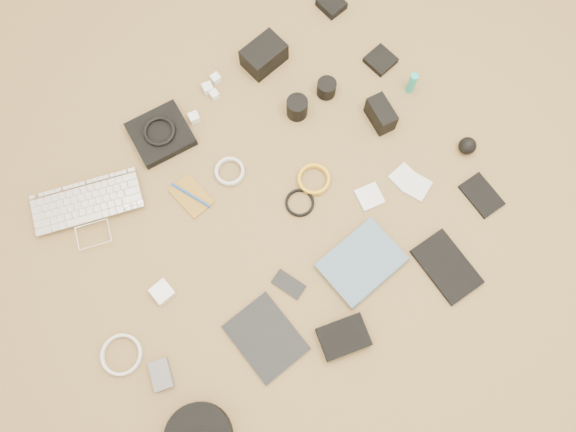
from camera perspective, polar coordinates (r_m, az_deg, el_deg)
laptop at (r=1.90m, az=-19.41°, el=-0.09°), size 0.42×0.36×0.03m
headphone_pouch at (r=1.94m, az=-12.79°, el=8.12°), size 0.21×0.21×0.03m
headphones at (r=1.92m, az=-12.94°, el=8.41°), size 0.13×0.13×0.01m
charger_a at (r=1.94m, az=-9.50°, el=9.82°), size 0.04×0.04×0.03m
charger_b at (r=2.01m, az=-7.34°, el=13.69°), size 0.03×0.03×0.03m
charger_c at (r=1.99m, az=-8.14°, el=12.72°), size 0.04×0.04×0.03m
charger_d at (r=1.98m, az=-7.48°, el=12.13°), size 0.03×0.03×0.03m
dslr_camera at (r=2.01m, az=-2.46°, el=16.00°), size 0.15×0.11×0.08m
lens_pouch at (r=2.16m, az=4.43°, el=20.65°), size 0.08×0.09×0.03m
notebook_olive at (r=1.85m, az=-9.80°, el=2.01°), size 0.09×0.14×0.01m
pen_blue at (r=1.84m, az=-9.84°, el=2.09°), size 0.05×0.14×0.01m
cable_white_a at (r=1.86m, az=-5.92°, el=4.47°), size 0.12×0.12×0.01m
lens_a at (r=1.91m, az=0.93°, el=10.97°), size 0.09×0.09×0.08m
lens_b at (r=1.96m, az=3.93°, el=12.84°), size 0.08×0.08×0.06m
card_reader at (r=2.06m, az=9.38°, el=15.35°), size 0.09×0.09×0.02m
power_brick at (r=1.78m, az=-12.66°, el=-7.53°), size 0.06×0.06×0.03m
cable_white_b at (r=1.80m, az=-16.51°, el=-13.36°), size 0.14×0.14×0.01m
cable_black at (r=1.81m, az=1.20°, el=1.31°), size 0.12×0.12×0.01m
cable_yellow at (r=1.84m, az=2.63°, el=3.68°), size 0.14×0.14×0.01m
flash at (r=1.92m, az=9.40°, el=10.16°), size 0.08×0.12×0.08m
lens_cleaner at (r=1.99m, az=12.47°, el=13.05°), size 0.03×0.03×0.09m
battery_charger at (r=1.76m, az=-12.76°, el=-15.46°), size 0.08×0.10×0.02m
tablet at (r=1.73m, az=-2.26°, el=-12.24°), size 0.18×0.22×0.01m
phone at (r=1.75m, az=0.07°, el=-6.95°), size 0.08×0.11×0.01m
filter_case_left at (r=1.84m, az=8.29°, el=1.96°), size 0.09×0.09×0.01m
filter_case_mid at (r=1.88m, az=11.71°, el=3.83°), size 0.08×0.08×0.01m
filter_case_right at (r=1.88m, az=12.92°, el=2.95°), size 0.10×0.10×0.01m
air_blower at (r=1.95m, az=17.76°, el=6.81°), size 0.06×0.06×0.06m
drive_case at (r=1.72m, az=5.67°, el=-12.14°), size 0.17×0.14×0.04m
paperback at (r=1.77m, az=9.45°, el=-6.87°), size 0.24×0.18×0.02m
notebook_black_a at (r=1.83m, az=15.82°, el=-4.97°), size 0.15×0.22×0.01m
notebook_black_b at (r=1.93m, az=19.07°, el=2.00°), size 0.10×0.14×0.01m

